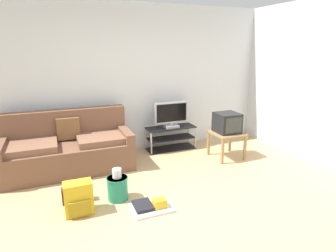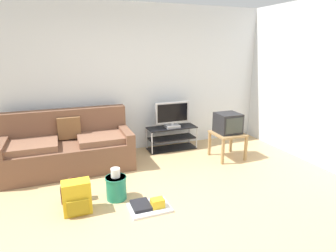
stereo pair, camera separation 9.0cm
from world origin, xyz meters
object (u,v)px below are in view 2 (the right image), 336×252
Objects in this scene: backpack at (77,197)px; handbag at (74,192)px; crt_tv at (228,123)px; flat_tv at (172,115)px; cleaning_bucket at (116,186)px; side_table at (228,137)px; couch at (69,148)px; tv_stand at (172,138)px; floor_tray at (149,206)px.

backpack is 1.20× the size of handbag.
flat_tv is at bearing 134.95° from crt_tv.
cleaning_bucket is (-1.39, -1.49, -0.50)m from flat_tv.
cleaning_bucket is at bearing -132.99° from flat_tv.
crt_tv is (0.00, 0.02, 0.25)m from side_table.
couch reaches higher than side_table.
flat_tv is at bearing 35.06° from handbag.
tv_stand is 0.46m from flat_tv.
flat_tv is 2.09m from cleaning_bucket.
cleaning_bucket is at bearing -15.79° from handbag.
couch is 4.91× the size of backpack.
couch is 1.95m from flat_tv.
crt_tv reaches higher than floor_tray.
couch is at bearing -173.16° from flat_tv.
crt_tv is (2.66, -0.53, 0.30)m from couch.
side_table is (0.75, -0.79, 0.17)m from tv_stand.
flat_tv is at bearing 134.34° from side_table.
crt_tv is (0.75, -0.78, 0.42)m from tv_stand.
handbag is 0.68× the size of floor_tray.
backpack is at bearing -138.64° from tv_stand.
backpack is (-1.89, -1.66, -0.02)m from tv_stand.
couch is 1.37m from cleaning_bucket.
couch is at bearing 89.96° from handbag.
tv_stand is at bearing 65.54° from backpack.
floor_tray is (0.85, -1.65, -0.30)m from couch.
couch is 4.62× the size of cleaning_bucket.
handbag is at bearing -90.04° from couch.
crt_tv is (0.75, -0.75, -0.04)m from flat_tv.
cleaning_bucket is (0.50, 0.15, -0.02)m from backpack.
side_table is 1.55× the size of handbag.
floor_tray is (0.85, -0.54, -0.08)m from handbag.
crt_tv is 0.92× the size of cleaning_bucket.
tv_stand is 2.39× the size of crt_tv.
floor_tray is (-1.81, -1.12, -0.61)m from crt_tv.
cleaning_bucket is 0.87× the size of floor_tray.
side_table is at bearing 42.38° from backpack.
flat_tv is 2.54m from backpack.
backpack is at bearing -139.02° from flat_tv.
handbag is at bearing -167.60° from crt_tv.
backpack is 0.81× the size of floor_tray.
handbag is 0.55m from cleaning_bucket.
crt_tv is 2.31m from cleaning_bucket.
flat_tv is (0.00, -0.02, 0.46)m from tv_stand.
crt_tv is 2.22m from floor_tray.
couch is 1.93m from tv_stand.
crt_tv is 2.82m from backpack.
flat_tv is (1.91, 0.23, 0.34)m from couch.
floor_tray is at bearing -119.46° from flat_tv.
tv_stand is 1.16m from crt_tv.
couch reaches higher than handbag.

